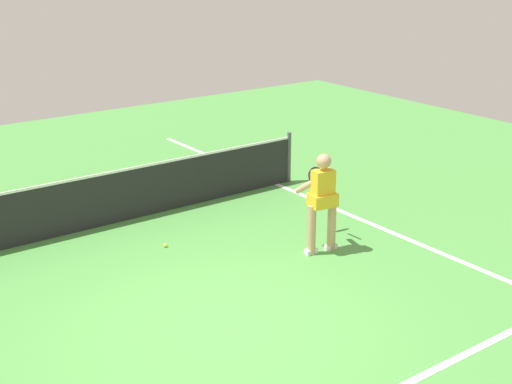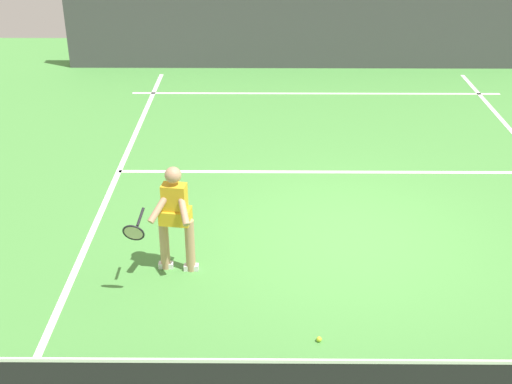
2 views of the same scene
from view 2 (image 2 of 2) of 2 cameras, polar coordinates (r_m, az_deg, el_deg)
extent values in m
plane|color=#4C9342|center=(10.41, 7.60, -3.56)|extent=(23.70, 23.70, 0.00)
cube|color=#47474C|center=(18.27, 4.65, 13.42)|extent=(12.74, 0.24, 2.03)
cube|color=white|center=(16.43, 5.02, 8.20)|extent=(8.74, 0.10, 0.01)
cube|color=white|center=(12.37, 6.46, 1.68)|extent=(7.74, 0.10, 0.01)
cube|color=white|center=(10.64, -13.59, -3.40)|extent=(0.10, 16.23, 0.01)
cube|color=white|center=(6.77, 11.81, -13.70)|extent=(8.26, 0.02, 0.04)
cylinder|color=tan|center=(9.35, -5.53, -4.47)|extent=(0.13, 0.13, 0.78)
cylinder|color=tan|center=(9.44, -7.66, -4.28)|extent=(0.13, 0.13, 0.78)
cube|color=white|center=(9.53, -5.44, -6.27)|extent=(0.20, 0.10, 0.08)
cube|color=white|center=(9.62, -7.53, -6.07)|extent=(0.20, 0.10, 0.08)
cube|color=gold|center=(9.07, -6.81, -0.86)|extent=(0.35, 0.24, 0.52)
cube|color=gold|center=(9.17, -6.74, -1.97)|extent=(0.44, 0.33, 0.20)
sphere|color=tan|center=(8.89, -6.95, 1.42)|extent=(0.22, 0.22, 0.22)
cylinder|color=tan|center=(8.90, -6.13, -1.26)|extent=(0.22, 0.48, 0.37)
cylinder|color=tan|center=(8.97, -7.99, -1.12)|extent=(0.34, 0.45, 0.37)
cylinder|color=black|center=(8.82, -9.63, -2.07)|extent=(0.08, 0.30, 0.14)
torus|color=black|center=(8.60, -10.19, -3.38)|extent=(0.30, 0.16, 0.28)
cylinder|color=beige|center=(8.60, -10.19, -3.38)|extent=(0.25, 0.12, 0.23)
sphere|color=#D1E533|center=(8.28, 5.29, -12.14)|extent=(0.07, 0.07, 0.07)
camera|label=1|loc=(16.48, 22.10, 22.45)|focal=50.41mm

